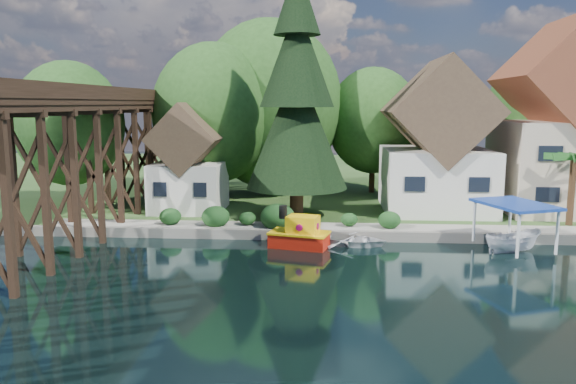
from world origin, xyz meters
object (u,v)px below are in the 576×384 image
object	(u,v)px
house_left	(437,147)
conifer	(297,98)
trestle_bridge	(60,156)
palm_tree	(574,159)
boat_white_a	(354,239)
boat_canopy	(513,231)
house_center	(563,129)
shed	(189,165)
tugboat	(300,235)

from	to	relation	value
house_left	conifer	size ratio (longest dim) A/B	0.65
trestle_bridge	conifer	size ratio (longest dim) A/B	2.62
palm_tree	boat_white_a	xyz separation A→B (m)	(-14.01, -4.27, -4.40)
house_left	boat_canopy	bearing A→B (deg)	-75.91
house_center	shed	distance (m)	27.20
palm_tree	boat_canopy	size ratio (longest dim) A/B	0.95
house_left	boat_canopy	world-z (taller)	house_left
palm_tree	boat_white_a	world-z (taller)	palm_tree
trestle_bridge	shed	bearing A→B (deg)	61.81
palm_tree	house_center	bearing A→B (deg)	76.32
palm_tree	house_left	bearing A→B (deg)	148.28
trestle_bridge	palm_tree	size ratio (longest dim) A/B	8.99
house_left	tugboat	xyz separation A→B (m)	(-9.46, -9.74, -4.40)
house_left	boat_canopy	size ratio (longest dim) A/B	2.14
house_center	conifer	world-z (taller)	conifer
conifer	palm_tree	world-z (taller)	conifer
boat_white_a	palm_tree	bearing A→B (deg)	-60.73
trestle_bridge	boat_white_a	bearing A→B (deg)	6.10
house_left	palm_tree	bearing A→B (deg)	-31.72
house_center	boat_white_a	bearing A→B (deg)	-148.03
trestle_bridge	palm_tree	xyz separation A→B (m)	(30.72, 6.06, -0.56)
house_left	tugboat	bearing A→B (deg)	-134.17
house_center	boat_white_a	world-z (taller)	house_center
shed	house_center	bearing A→B (deg)	4.24
shed	conifer	distance (m)	9.57
palm_tree	shed	bearing A→B (deg)	172.76
shed	boat_white_a	world-z (taller)	shed
tugboat	house_left	bearing A→B (deg)	45.83
house_left	house_center	xyz separation A→B (m)	(9.00, 0.50, 1.28)
house_center	conifer	xyz separation A→B (m)	(-19.00, -4.11, 2.21)
boat_white_a	boat_canopy	bearing A→B (deg)	-84.04
trestle_bridge	house_left	bearing A→B (deg)	25.21
shed	boat_white_a	distance (m)	14.35
house_left	boat_canopy	distance (m)	11.05
trestle_bridge	tugboat	distance (m)	14.35
house_left	boat_white_a	distance (m)	11.99
palm_tree	conifer	bearing A→B (deg)	176.25
house_center	palm_tree	distance (m)	5.66
house_left	trestle_bridge	bearing A→B (deg)	-154.79
conifer	palm_tree	size ratio (longest dim) A/B	3.44
shed	tugboat	distance (m)	12.26
conifer	boat_white_a	xyz separation A→B (m)	(3.71, -5.43, -8.24)
trestle_bridge	boat_canopy	distance (m)	25.86
house_center	boat_white_a	size ratio (longest dim) A/B	3.65
house_left	boat_white_a	xyz separation A→B (m)	(-6.29, -9.04, -4.74)
house_center	conifer	distance (m)	19.56
trestle_bridge	conifer	xyz separation A→B (m)	(13.00, 7.22, 3.28)
house_center	tugboat	size ratio (longest dim) A/B	3.70
tugboat	boat_white_a	size ratio (longest dim) A/B	0.99
boat_canopy	tugboat	bearing A→B (deg)	178.63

